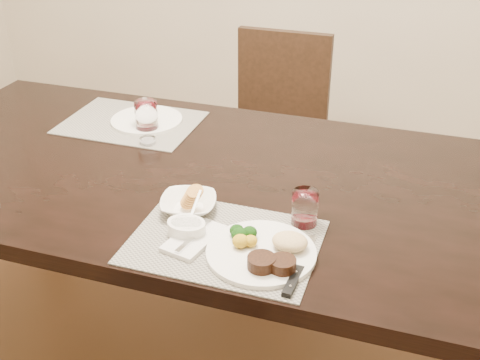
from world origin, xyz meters
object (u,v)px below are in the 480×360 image
(steak_knife, at_px, (296,274))
(far_plate, at_px, (147,120))
(chair_far, at_px, (276,125))
(cracker_bowl, at_px, (189,204))
(wine_glass_near, at_px, (305,210))
(dinner_plate, at_px, (266,251))

(steak_knife, height_order, far_plate, steak_knife)
(chair_far, distance_m, steak_knife, 1.41)
(cracker_bowl, bearing_deg, chair_far, 93.24)
(far_plate, bearing_deg, wine_glass_near, -34.25)
(cracker_bowl, bearing_deg, steak_knife, -28.03)
(chair_far, xyz_separation_m, far_plate, (-0.30, -0.66, 0.26))
(chair_far, relative_size, cracker_bowl, 4.99)
(steak_knife, relative_size, cracker_bowl, 1.39)
(dinner_plate, height_order, far_plate, dinner_plate)
(cracker_bowl, distance_m, far_plate, 0.61)
(chair_far, height_order, far_plate, chair_far)
(cracker_bowl, bearing_deg, far_plate, 126.50)
(steak_knife, xyz_separation_m, cracker_bowl, (-0.34, 0.18, 0.01))
(steak_knife, relative_size, wine_glass_near, 2.69)
(wine_glass_near, bearing_deg, cracker_bowl, -173.36)
(wine_glass_near, bearing_deg, chair_far, 108.45)
(dinner_plate, distance_m, steak_knife, 0.10)
(steak_knife, xyz_separation_m, far_plate, (-0.70, 0.67, 0.00))
(chair_far, bearing_deg, far_plate, -114.53)
(dinner_plate, xyz_separation_m, cracker_bowl, (-0.25, 0.13, 0.01))
(cracker_bowl, height_order, far_plate, cracker_bowl)
(far_plate, bearing_deg, cracker_bowl, -53.50)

